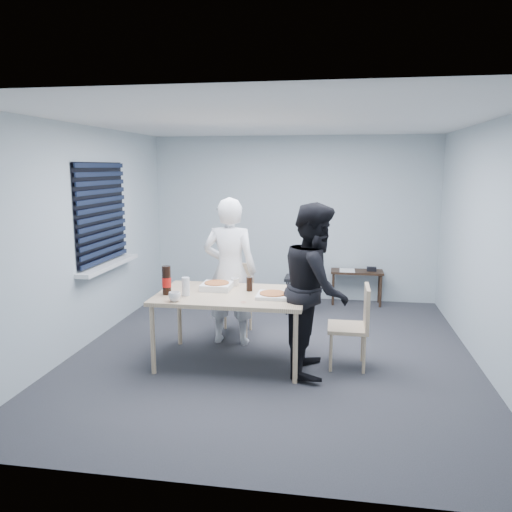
% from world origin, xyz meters
% --- Properties ---
extents(room, '(5.00, 5.00, 5.00)m').
position_xyz_m(room, '(-2.20, 0.40, 1.44)').
color(room, '#2F3034').
rests_on(room, ground).
extents(dining_table, '(1.59, 1.01, 0.77)m').
position_xyz_m(dining_table, '(-0.41, -0.34, 0.71)').
color(dining_table, beige).
rests_on(dining_table, ground).
extents(chair_far, '(0.42, 0.42, 0.89)m').
position_xyz_m(chair_far, '(-0.56, 0.67, 0.51)').
color(chair_far, beige).
rests_on(chair_far, ground).
extents(chair_right, '(0.42, 0.42, 0.89)m').
position_xyz_m(chair_right, '(0.92, -0.27, 0.51)').
color(chair_right, beige).
rests_on(chair_right, ground).
extents(person_white, '(0.65, 0.42, 1.77)m').
position_xyz_m(person_white, '(-0.56, 0.27, 0.89)').
color(person_white, white).
rests_on(person_white, ground).
extents(person_black, '(0.47, 0.86, 1.77)m').
position_xyz_m(person_black, '(0.49, -0.42, 0.89)').
color(person_black, black).
rests_on(person_black, ground).
extents(side_table, '(0.80, 0.35, 0.53)m').
position_xyz_m(side_table, '(1.02, 2.28, 0.45)').
color(side_table, '#311D16').
rests_on(side_table, ground).
extents(stool, '(0.39, 0.39, 0.54)m').
position_xyz_m(stool, '(0.16, 1.67, 0.43)').
color(stool, black).
rests_on(stool, ground).
extents(backpack, '(0.27, 0.20, 0.37)m').
position_xyz_m(backpack, '(0.16, 1.65, 0.72)').
color(backpack, slate).
rests_on(backpack, stool).
extents(pizza_box_a, '(0.32, 0.32, 0.08)m').
position_xyz_m(pizza_box_a, '(-0.61, -0.18, 0.81)').
color(pizza_box_a, white).
rests_on(pizza_box_a, dining_table).
extents(pizza_box_b, '(0.33, 0.33, 0.05)m').
position_xyz_m(pizza_box_b, '(0.05, -0.42, 0.80)').
color(pizza_box_b, white).
rests_on(pizza_box_b, dining_table).
extents(mug_a, '(0.17, 0.17, 0.10)m').
position_xyz_m(mug_a, '(-0.91, -0.74, 0.82)').
color(mug_a, white).
rests_on(mug_a, dining_table).
extents(mug_b, '(0.10, 0.10, 0.09)m').
position_xyz_m(mug_b, '(-0.45, 0.01, 0.82)').
color(mug_b, white).
rests_on(mug_b, dining_table).
extents(cola_glass, '(0.08, 0.08, 0.15)m').
position_xyz_m(cola_glass, '(-0.24, -0.20, 0.85)').
color(cola_glass, black).
rests_on(cola_glass, dining_table).
extents(soda_bottle, '(0.10, 0.10, 0.31)m').
position_xyz_m(soda_bottle, '(-1.09, -0.49, 0.92)').
color(soda_bottle, black).
rests_on(soda_bottle, dining_table).
extents(plastic_cups, '(0.10, 0.10, 0.20)m').
position_xyz_m(plastic_cups, '(-0.87, -0.50, 0.87)').
color(plastic_cups, silver).
rests_on(plastic_cups, dining_table).
extents(rubber_band, '(0.06, 0.06, 0.00)m').
position_xyz_m(rubber_band, '(-0.22, -0.67, 0.77)').
color(rubber_band, red).
rests_on(rubber_band, dining_table).
extents(papers, '(0.25, 0.33, 0.01)m').
position_xyz_m(papers, '(0.87, 2.26, 0.53)').
color(papers, white).
rests_on(papers, side_table).
extents(black_box, '(0.14, 0.11, 0.06)m').
position_xyz_m(black_box, '(1.24, 2.29, 0.56)').
color(black_box, black).
rests_on(black_box, side_table).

